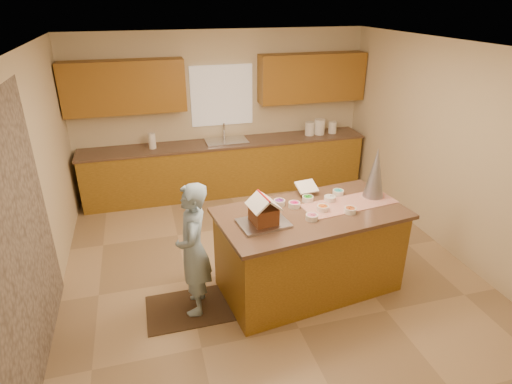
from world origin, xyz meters
TOP-DOWN VIEW (x-y plane):
  - floor at (0.00, 0.00)m, footprint 5.50×5.50m
  - ceiling at (0.00, 0.00)m, footprint 5.50×5.50m
  - wall_back at (0.00, 2.75)m, footprint 5.50×5.50m
  - wall_front at (0.00, -2.75)m, footprint 5.50×5.50m
  - wall_left at (-2.50, 0.00)m, footprint 5.50×5.50m
  - wall_right at (2.50, 0.00)m, footprint 5.50×5.50m
  - stone_accent at (-2.48, -0.80)m, footprint 0.00×2.50m
  - window_curtain at (0.00, 2.72)m, footprint 1.05×0.03m
  - back_counter_base at (0.00, 2.45)m, footprint 4.80×0.60m
  - back_counter_top at (0.00, 2.45)m, footprint 4.85×0.63m
  - upper_cabinet_left at (-1.55, 2.57)m, footprint 1.85×0.35m
  - upper_cabinet_right at (1.55, 2.57)m, footprint 1.85×0.35m
  - sink at (0.00, 2.45)m, footprint 0.70×0.45m
  - faucet at (0.00, 2.63)m, footprint 0.03×0.03m
  - island_base at (0.35, -0.49)m, footprint 2.10×1.24m
  - island_top at (0.35, -0.49)m, footprint 2.20×1.34m
  - table_runner at (0.84, -0.43)m, footprint 1.15×0.54m
  - baking_tray at (-0.25, -0.63)m, footprint 0.55×0.44m
  - cookbook at (0.46, -0.05)m, footprint 0.27×0.22m
  - tinsel_tree at (1.19, -0.32)m, footprint 0.27×0.27m
  - rug at (-1.03, -0.52)m, footprint 1.02×0.66m
  - boy at (-0.98, -0.52)m, footprint 0.46×0.61m
  - canister_a at (1.51, 2.45)m, footprint 0.17×0.17m
  - canister_b at (1.70, 2.45)m, footprint 0.19×0.19m
  - canister_c at (1.95, 2.45)m, footprint 0.15×0.15m
  - paper_towel at (-1.22, 2.45)m, footprint 0.12×0.12m
  - gingerbread_house at (-0.25, -0.63)m, footprint 0.34×0.35m
  - candy_bowls at (0.45, -0.38)m, footprint 0.89×0.63m

SIDE VIEW (x-z plane):
  - floor at x=0.00m, z-range 0.00..0.00m
  - rug at x=-1.03m, z-range 0.00..0.01m
  - back_counter_base at x=0.00m, z-range 0.00..0.88m
  - island_base at x=0.35m, z-range 0.00..0.97m
  - boy at x=-0.98m, z-range 0.01..1.51m
  - sink at x=0.00m, z-range 0.83..0.95m
  - back_counter_top at x=0.00m, z-range 0.88..0.92m
  - island_top at x=0.35m, z-range 0.97..1.01m
  - table_runner at x=0.84m, z-range 1.01..1.02m
  - canister_c at x=1.95m, z-range 0.92..1.13m
  - baking_tray at x=-0.25m, z-range 1.01..1.04m
  - canister_a at x=1.51m, z-range 0.92..1.15m
  - candy_bowls at x=0.45m, z-range 1.01..1.08m
  - paper_towel at x=-1.22m, z-range 0.92..1.17m
  - canister_b at x=1.70m, z-range 0.92..1.19m
  - faucet at x=0.00m, z-range 0.92..1.20m
  - cookbook at x=0.46m, z-range 1.06..1.17m
  - gingerbread_house at x=-0.25m, z-range 1.00..1.31m
  - stone_accent at x=-2.48m, z-range 0.00..2.50m
  - tinsel_tree at x=1.19m, z-range 1.01..1.62m
  - wall_back at x=0.00m, z-range 1.35..1.35m
  - wall_front at x=0.00m, z-range 1.35..1.35m
  - wall_left at x=-2.50m, z-range 1.35..1.35m
  - wall_right at x=2.50m, z-range 1.35..1.35m
  - window_curtain at x=0.00m, z-range 1.15..2.15m
  - upper_cabinet_left at x=-1.55m, z-range 1.50..2.30m
  - upper_cabinet_right at x=1.55m, z-range 1.50..2.30m
  - ceiling at x=0.00m, z-range 2.70..2.70m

